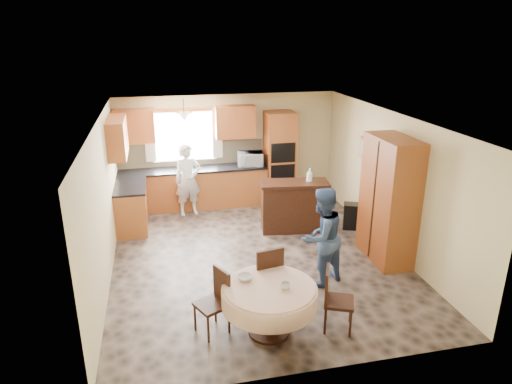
{
  "coord_description": "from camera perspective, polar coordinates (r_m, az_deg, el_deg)",
  "views": [
    {
      "loc": [
        -1.6,
        -7.16,
        3.86
      ],
      "look_at": [
        0.06,
        0.3,
        1.13
      ],
      "focal_mm": 32.0,
      "sensor_mm": 36.0,
      "label": 1
    }
  ],
  "objects": [
    {
      "name": "oven_upper",
      "position": [
        10.26,
        3.43,
        4.9
      ],
      "size": [
        0.56,
        0.01,
        0.45
      ],
      "primitive_type": "cube",
      "color": "black",
      "rests_on": "oven_tower"
    },
    {
      "name": "wall_left",
      "position": [
        7.68,
        -18.5,
        -1.26
      ],
      "size": [
        0.02,
        6.0,
        2.5
      ],
      "primitive_type": "cube",
      "color": "#D2C086",
      "rests_on": "floor"
    },
    {
      "name": "wall_front",
      "position": [
        5.17,
        7.45,
        -10.83
      ],
      "size": [
        5.0,
        0.02,
        2.5
      ],
      "primitive_type": "cube",
      "color": "#D2C086",
      "rests_on": "floor"
    },
    {
      "name": "cupboard",
      "position": [
        8.15,
        16.29,
        -0.98
      ],
      "size": [
        0.57,
        1.15,
        2.19
      ],
      "primitive_type": "cube",
      "color": "#B86731",
      "rests_on": "floor"
    },
    {
      "name": "person_sink",
      "position": [
        9.97,
        -8.51,
        1.5
      ],
      "size": [
        0.64,
        0.49,
        1.58
      ],
      "primitive_type": "imported",
      "rotation": [
        0.0,
        0.0,
        0.21
      ],
      "color": "silver",
      "rests_on": "floor"
    },
    {
      "name": "bowl_sideboard",
      "position": [
        8.96,
        3.39,
        0.92
      ],
      "size": [
        0.21,
        0.21,
        0.05
      ],
      "primitive_type": "imported",
      "rotation": [
        0.0,
        0.0,
        -0.13
      ],
      "color": "#B2B2B2",
      "rests_on": "sideboard"
    },
    {
      "name": "wall_back",
      "position": [
        10.61,
        -3.51,
        5.4
      ],
      "size": [
        5.0,
        0.02,
        2.5
      ],
      "primitive_type": "cube",
      "color": "#D2C086",
      "rests_on": "floor"
    },
    {
      "name": "wall_right",
      "position": [
        8.66,
        16.41,
        1.3
      ],
      "size": [
        0.02,
        6.0,
        2.5
      ],
      "primitive_type": "cube",
      "color": "#D2C086",
      "rests_on": "floor"
    },
    {
      "name": "wall_cab_left",
      "position": [
        10.2,
        -14.99,
        7.98
      ],
      "size": [
        0.85,
        0.33,
        0.72
      ],
      "primitive_type": "cube",
      "color": "#C06430",
      "rests_on": "wall_back"
    },
    {
      "name": "floor",
      "position": [
        8.29,
        0.04,
        -8.06
      ],
      "size": [
        5.0,
        6.0,
        0.01
      ],
      "primitive_type": "cube",
      "color": "brown",
      "rests_on": "ground"
    },
    {
      "name": "backsplash",
      "position": [
        10.53,
        -8.08,
        4.73
      ],
      "size": [
        3.3,
        0.02,
        0.55
      ],
      "primitive_type": "cube",
      "color": "tan",
      "rests_on": "wall_back"
    },
    {
      "name": "person_dining",
      "position": [
        7.21,
        8.18,
        -5.58
      ],
      "size": [
        0.97,
        0.89,
        1.61
      ],
      "primitive_type": "imported",
      "rotation": [
        0.0,
        0.0,
        3.6
      ],
      "color": "#344972",
      "rests_on": "floor"
    },
    {
      "name": "chair_back",
      "position": [
        6.64,
        1.36,
        -10.23
      ],
      "size": [
        0.5,
        0.5,
        0.99
      ],
      "rotation": [
        0.0,
        0.0,
        3.32
      ],
      "color": "#3E1D11",
      "rests_on": "floor"
    },
    {
      "name": "framed_picture",
      "position": [
        9.38,
        13.61,
        5.23
      ],
      "size": [
        0.06,
        0.52,
        0.43
      ],
      "color": "gold",
      "rests_on": "wall_right"
    },
    {
      "name": "chair_left",
      "position": [
        6.24,
        -5.03,
        -13.06
      ],
      "size": [
        0.51,
        0.51,
        0.89
      ],
      "rotation": [
        0.0,
        0.0,
        -1.12
      ],
      "color": "#3E1D11",
      "rests_on": "floor"
    },
    {
      "name": "chair_right",
      "position": [
        6.34,
        9.71,
        -12.71
      ],
      "size": [
        0.51,
        0.51,
        0.89
      ],
      "rotation": [
        0.0,
        0.0,
        1.16
      ],
      "color": "#3E1D11",
      "rests_on": "floor"
    },
    {
      "name": "oven_lower",
      "position": [
        10.4,
        3.37,
        2.24
      ],
      "size": [
        0.56,
        0.01,
        0.45
      ],
      "primitive_type": "cube",
      "color": "black",
      "rests_on": "oven_tower"
    },
    {
      "name": "window",
      "position": [
        10.41,
        -9.01,
        6.89
      ],
      "size": [
        1.4,
        0.03,
        1.1
      ],
      "primitive_type": "cube",
      "color": "white",
      "rests_on": "wall_back"
    },
    {
      "name": "counter_left",
      "position": [
        9.46,
        -15.54,
        0.69
      ],
      "size": [
        0.64,
        1.2,
        0.04
      ],
      "primitive_type": "cube",
      "color": "black",
      "rests_on": "base_cab_left"
    },
    {
      "name": "ceiling",
      "position": [
        7.46,
        0.04,
        9.18
      ],
      "size": [
        5.0,
        6.0,
        0.01
      ],
      "primitive_type": "cube",
      "color": "white",
      "rests_on": "wall_back"
    },
    {
      "name": "microwave",
      "position": [
        10.4,
        -0.74,
        4.15
      ],
      "size": [
        0.62,
        0.46,
        0.31
      ],
      "primitive_type": "imported",
      "rotation": [
        0.0,
        0.0,
        -0.14
      ],
      "color": "silver",
      "rests_on": "counter_back"
    },
    {
      "name": "bottle_sideboard",
      "position": [
        9.08,
        6.7,
        1.98
      ],
      "size": [
        0.13,
        0.13,
        0.32
      ],
      "primitive_type": "imported",
      "rotation": [
        0.0,
        0.0,
        0.02
      ],
      "color": "silver",
      "rests_on": "sideboard"
    },
    {
      "name": "bowl_table",
      "position": [
        6.17,
        -1.39,
        -10.65
      ],
      "size": [
        0.21,
        0.21,
        0.06
      ],
      "primitive_type": "imported",
      "rotation": [
        0.0,
        0.0,
        -0.04
      ],
      "color": "#B2B2B2",
      "rests_on": "dining_table"
    },
    {
      "name": "sideboard",
      "position": [
        9.2,
        4.73,
        -1.95
      ],
      "size": [
        1.41,
        0.74,
        0.96
      ],
      "primitive_type": "cube",
      "rotation": [
        0.0,
        0.0,
        -0.14
      ],
      "color": "#3E1D11",
      "rests_on": "floor"
    },
    {
      "name": "cup_table",
      "position": [
        5.97,
        3.71,
        -11.61
      ],
      "size": [
        0.13,
        0.13,
        0.09
      ],
      "primitive_type": "imported",
      "rotation": [
        0.0,
        0.0,
        0.1
      ],
      "color": "#B2B2B2",
      "rests_on": "dining_table"
    },
    {
      "name": "oven_tower",
      "position": [
        10.61,
        2.94,
        4.34
      ],
      "size": [
        0.66,
        0.62,
        2.12
      ],
      "primitive_type": "cube",
      "color": "#B86731",
      "rests_on": "floor"
    },
    {
      "name": "base_cab_back",
      "position": [
        10.47,
        -7.75,
        0.41
      ],
      "size": [
        3.3,
        0.6,
        0.88
      ],
      "primitive_type": "cube",
      "color": "#B86731",
      "rests_on": "floor"
    },
    {
      "name": "dining_table",
      "position": [
        6.13,
        1.68,
        -12.97
      ],
      "size": [
        1.26,
        1.26,
        0.71
      ],
      "color": "#3E1D11",
      "rests_on": "floor"
    },
    {
      "name": "space_heater",
      "position": [
        9.52,
        12.03,
        -2.97
      ],
      "size": [
        0.46,
        0.39,
        0.53
      ],
      "primitive_type": "cube",
      "rotation": [
        0.0,
        0.0,
        -0.38
      ],
      "color": "black",
      "rests_on": "floor"
    },
    {
      "name": "curtain_right",
      "position": [
        10.42,
        -4.86,
        7.36
      ],
      "size": [
        0.22,
        0.02,
        1.15
      ],
      "primitive_type": "cube",
      "color": "white",
      "rests_on": "wall_back"
    },
    {
      "name": "curtain_left",
      "position": [
        10.33,
        -13.18,
        6.8
      ],
      "size": [
        0.22,
        0.02,
        1.15
      ],
      "primitive_type": "cube",
      "color": "white",
      "rests_on": "wall_back"
    },
    {
      "name": "pendant",
      "position": [
        9.84,
        -8.97,
        9.25
      ],
      "size": [
        0.36,
        0.36,
        0.18
      ],
      "primitive_type": "cone",
      "rotation": [
        3.14,
        0.0,
        0.0
      ],
      "color": "beige",
      "rests_on": "ceiling"
    },
    {
      "name": "base_cab_left",
      "position": [
        9.61,
        -15.29,
        -1.9
      ],
      "size": [
        0.6,
        1.2,
        0.88
      ],
      "primitive_type": "cube",
      "color": "#B86731",
      "rests_on": "floor"
    },
    {
      "name": "counter_back",
      "position": [
        10.32,
        -7.87,
        2.82
      ],
      "size": [
        3.3,
        0.64,
        0.04
      ],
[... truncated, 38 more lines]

